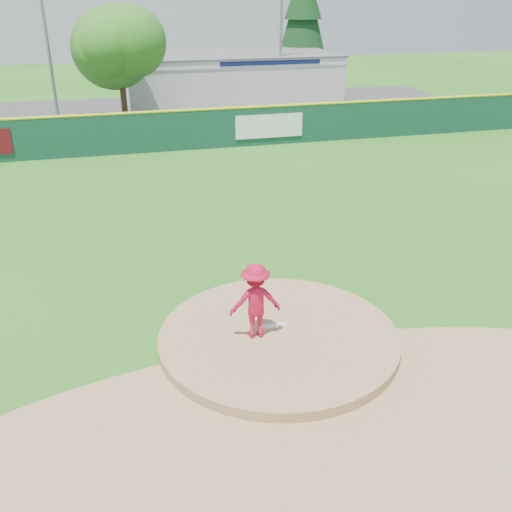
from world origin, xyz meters
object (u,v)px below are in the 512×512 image
object	(u,v)px
pool_building_grp	(229,77)
light_pole_right	(281,21)
van	(236,122)
pitcher	(255,301)
conifer_tree	(303,16)
deciduous_tree	(119,45)
light_pole_left	(43,16)

from	to	relation	value
pool_building_grp	light_pole_right	size ratio (longest dim) A/B	1.52
pool_building_grp	van	bearing A→B (deg)	-100.79
pitcher	pool_building_grp	size ratio (longest dim) A/B	0.12
pitcher	conifer_tree	distance (m)	38.65
pool_building_grp	conifer_tree	distance (m)	8.95
deciduous_tree	light_pole_left	world-z (taller)	light_pole_left
light_pole_left	pool_building_grp	bearing A→B (deg)	22.60
pitcher	pool_building_grp	bearing A→B (deg)	-98.61
conifer_tree	van	bearing A→B (deg)	-120.73
deciduous_tree	light_pole_right	world-z (taller)	light_pole_right
pitcher	deciduous_tree	size ratio (longest dim) A/B	0.24
conifer_tree	light_pole_right	world-z (taller)	light_pole_right
deciduous_tree	light_pole_right	bearing A→B (deg)	19.98
pool_building_grp	light_pole_left	xyz separation A→B (m)	(-12.00, -4.99, 4.39)
pitcher	deciduous_tree	bearing A→B (deg)	-83.68
pitcher	light_pole_right	size ratio (longest dim) A/B	0.18
van	light_pole_right	size ratio (longest dim) A/B	0.53
conifer_tree	light_pole_left	size ratio (longest dim) A/B	0.86
pitcher	light_pole_right	xyz separation A→B (m)	(9.53, 28.94, 4.41)
van	deciduous_tree	size ratio (longest dim) A/B	0.72
pitcher	van	bearing A→B (deg)	-99.04
pitcher	deciduous_tree	xyz separation A→B (m)	(-1.47, 24.94, 3.42)
conifer_tree	light_pole_left	bearing A→B (deg)	-154.65
pitcher	conifer_tree	world-z (taller)	conifer_tree
light_pole_left	light_pole_right	world-z (taller)	light_pole_left
deciduous_tree	pitcher	bearing A→B (deg)	-86.64
pitcher	pool_building_grp	xyz separation A→B (m)	(6.53, 31.93, 0.53)
pitcher	light_pole_left	size ratio (longest dim) A/B	0.16
conifer_tree	light_pole_right	xyz separation A→B (m)	(-4.00, -7.00, 0.00)
pool_building_grp	light_pole_right	world-z (taller)	light_pole_right
light_pole_left	light_pole_right	size ratio (longest dim) A/B	1.10
pitcher	deciduous_tree	world-z (taller)	deciduous_tree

